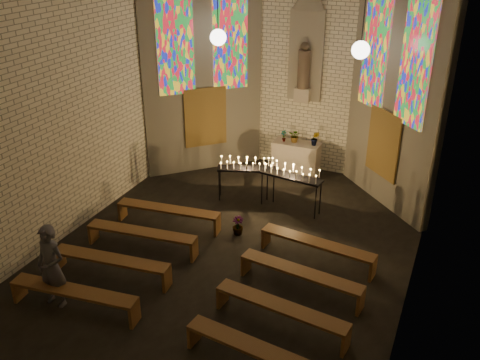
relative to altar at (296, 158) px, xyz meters
name	(u,v)px	position (x,y,z in m)	size (l,w,h in m)	color
floor	(218,268)	(0.00, -5.45, -0.50)	(12.00, 12.00, 0.00)	black
room	(275,69)	(0.00, -2.08, 3.22)	(8.22, 12.43, 7.00)	#EEE4C7
altar	(296,158)	(0.00, 0.00, 0.00)	(1.40, 0.60, 1.00)	#BEB09B
flower_vase_left	(284,136)	(-0.40, -0.05, 0.68)	(0.19, 0.13, 0.35)	#4C723F
flower_vase_center	(295,136)	(-0.07, 0.03, 0.70)	(0.36, 0.31, 0.40)	#4C723F
flower_vase_right	(315,138)	(0.55, 0.02, 0.72)	(0.24, 0.20, 0.44)	#4C723F
aisle_flower_pot	(238,226)	(-0.17, -3.97, -0.26)	(0.27, 0.27, 0.48)	#4C723F
votive_stand_left	(247,166)	(-0.71, -2.15, 0.50)	(1.62, 0.90, 1.17)	black
votive_stand_right	(291,174)	(0.59, -2.22, 0.55)	(1.70, 0.59, 1.22)	black
pew_left_0	(168,211)	(-1.94, -4.30, -0.08)	(2.69, 0.68, 0.51)	brown
pew_right_0	(317,245)	(1.94, -4.30, -0.08)	(2.69, 0.68, 0.51)	brown
pew_left_1	(142,234)	(-1.94, -5.50, -0.08)	(2.69, 0.68, 0.51)	brown
pew_right_1	(301,274)	(1.94, -5.50, -0.08)	(2.69, 0.68, 0.51)	brown
pew_left_2	(111,261)	(-1.94, -6.70, -0.08)	(2.69, 0.68, 0.51)	brown
pew_right_2	(281,309)	(1.94, -6.70, -0.08)	(2.69, 0.68, 0.51)	brown
pew_left_3	(74,293)	(-1.94, -7.90, -0.08)	(2.69, 0.68, 0.51)	brown
pew_right_3	(257,351)	(1.94, -7.90, -0.08)	(2.69, 0.68, 0.51)	brown
visitor	(52,266)	(-2.44, -7.85, 0.39)	(0.65, 0.43, 1.78)	#474750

